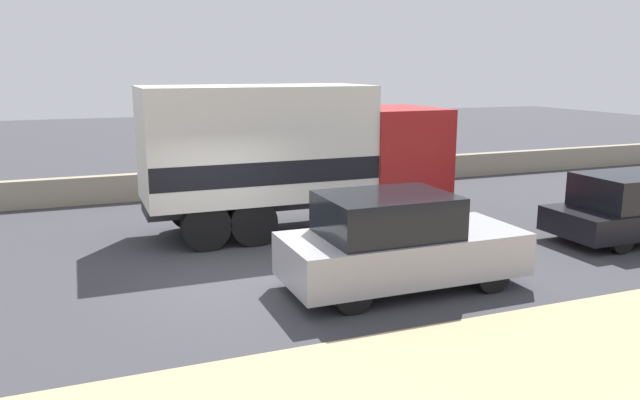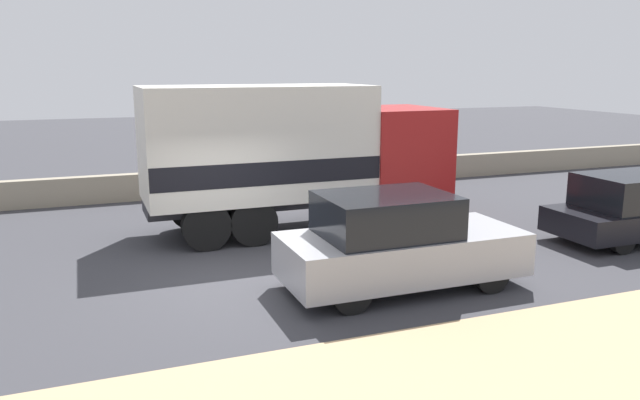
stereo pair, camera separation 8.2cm
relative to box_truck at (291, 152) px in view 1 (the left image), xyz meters
The scene contains 5 objects.
ground_plane 4.13m from the box_truck, 122.01° to the right, with size 80.00×80.00×0.00m, color #38383D.
stone_wall_backdrop 5.43m from the box_truck, 111.95° to the left, with size 60.00×0.35×0.79m.
box_truck is the anchor object (origin of this frame).
car_hatchback 4.64m from the box_truck, 84.55° to the right, with size 4.25×1.82×1.71m.
car_sedan_second 7.96m from the box_truck, 27.31° to the right, with size 4.34×1.74×1.50m.
Camera 1 is at (-2.71, -10.64, 3.83)m, focal length 35.00 mm.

